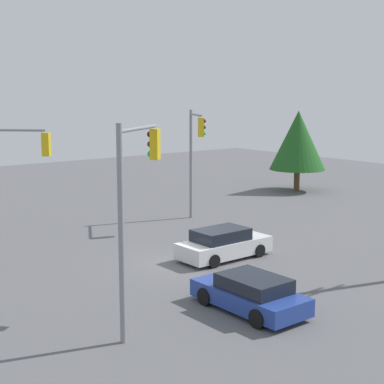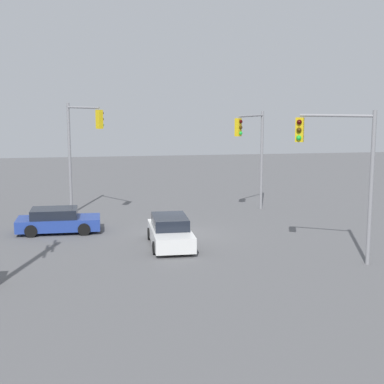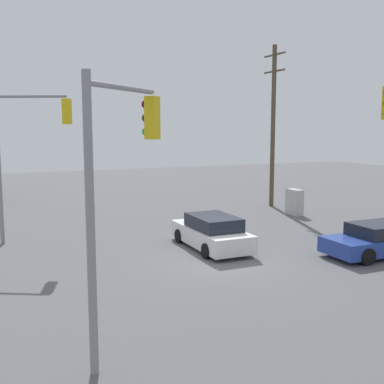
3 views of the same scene
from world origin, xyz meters
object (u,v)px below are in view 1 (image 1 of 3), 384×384
at_px(sedan_blue, 250,293).
at_px(sedan_white, 223,244).
at_px(traffic_signal_main, 12,169).
at_px(traffic_signal_aux, 135,190).
at_px(traffic_signal_cross, 195,147).

xyz_separation_m(sedan_blue, sedan_white, (-3.66, -5.56, 0.05)).
bearing_deg(traffic_signal_main, sedan_blue, -25.94).
height_order(sedan_blue, traffic_signal_aux, traffic_signal_aux).
distance_m(traffic_signal_main, traffic_signal_cross, 11.42).
distance_m(sedan_blue, traffic_signal_main, 12.68).
xyz_separation_m(traffic_signal_main, traffic_signal_aux, (0.09, 10.34, 0.36)).
relative_size(sedan_blue, traffic_signal_main, 0.70).
bearing_deg(traffic_signal_cross, traffic_signal_aux, -17.40).
relative_size(sedan_blue, sedan_white, 0.96).
distance_m(sedan_white, traffic_signal_cross, 8.79).
relative_size(traffic_signal_main, traffic_signal_aux, 0.92).
distance_m(sedan_blue, sedan_white, 6.66).
relative_size(sedan_white, traffic_signal_aux, 0.67).
xyz_separation_m(traffic_signal_cross, traffic_signal_aux, (11.47, 11.28, 0.08)).
relative_size(sedan_blue, traffic_signal_aux, 0.64).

